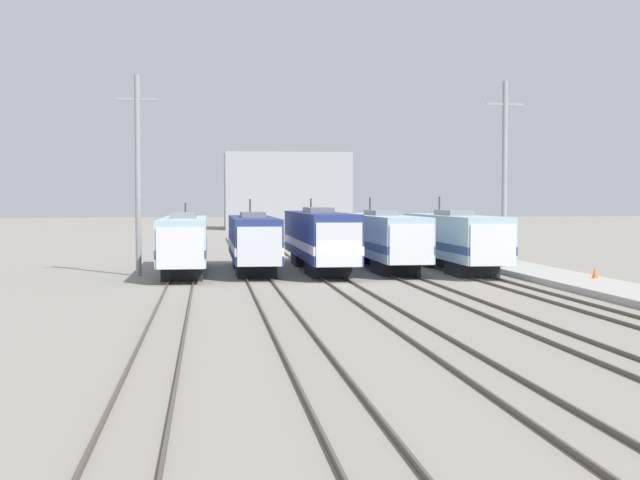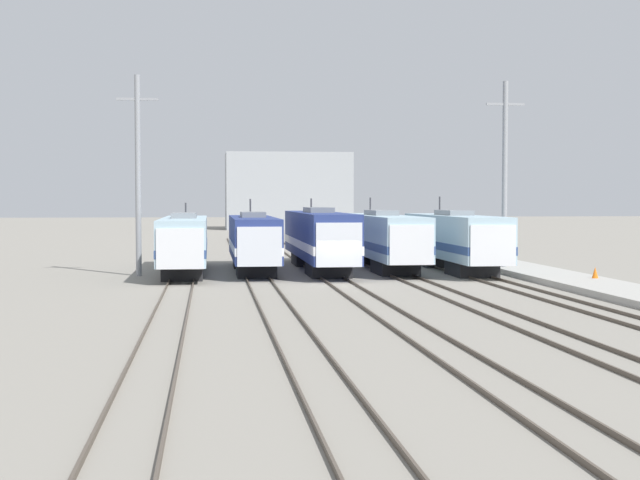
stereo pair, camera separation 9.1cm
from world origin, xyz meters
name	(u,v)px [view 2 (the right image)]	position (x,y,z in m)	size (l,w,h in m)	color
ground_plane	(339,283)	(0.00, 0.00, 0.00)	(400.00, 400.00, 0.00)	gray
rail_pair_far_left	(181,284)	(-9.19, 0.00, 0.07)	(1.50, 120.00, 0.15)	#4C4238
rail_pair_center_left	(261,283)	(-4.60, 0.00, 0.07)	(1.51, 120.00, 0.15)	#4C4238
rail_pair_center	(339,282)	(0.00, 0.00, 0.07)	(1.51, 120.00, 0.15)	#4C4238
rail_pair_center_right	(415,281)	(4.60, 0.00, 0.07)	(1.51, 120.00, 0.15)	#4C4238
rail_pair_far_right	(490,280)	(9.19, 0.00, 0.07)	(1.50, 120.00, 0.15)	#4C4238
locomotive_far_left	(184,242)	(-9.19, 7.86, 2.09)	(2.97, 17.93, 4.68)	#232326
locomotive_center_left	(253,241)	(-4.60, 8.50, 2.10)	(2.92, 16.30, 4.96)	black
locomotive_center	(319,238)	(0.00, 9.21, 2.24)	(3.01, 20.00, 5.00)	black
locomotive_center_right	(383,239)	(4.60, 10.07, 2.14)	(3.01, 19.46, 5.07)	#232326
locomotive_far_right	(455,240)	(9.19, 7.66, 2.16)	(3.08, 17.30, 5.13)	#232326
catenary_tower_left	(138,173)	(-12.05, 6.49, 6.61)	(2.63, 0.36, 12.85)	gray
catenary_tower_right	(505,174)	(12.26, 6.49, 6.61)	(2.63, 0.36, 12.85)	gray
platform	(558,277)	(13.48, 0.00, 0.18)	(4.00, 120.00, 0.36)	#A8A59E
traffic_cone	(595,273)	(14.59, -2.69, 0.69)	(0.37, 0.37, 0.65)	orange
depot_building	(287,191)	(5.52, 97.82, 6.32)	(20.61, 12.53, 12.65)	#9EA3A8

